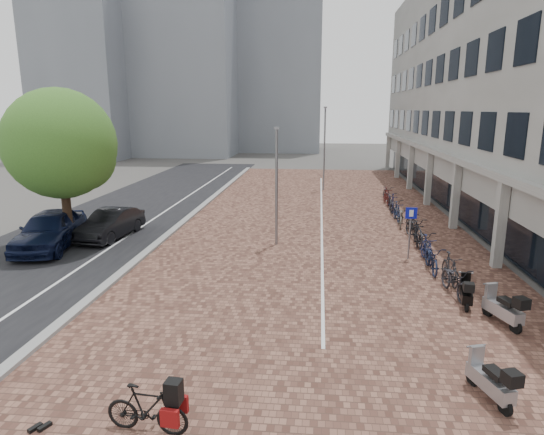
% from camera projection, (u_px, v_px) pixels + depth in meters
% --- Properties ---
extents(ground, '(140.00, 140.00, 0.00)m').
position_uv_depth(ground, '(253.00, 300.00, 14.92)').
color(ground, '#474442').
rests_on(ground, ground).
extents(plaza_brick, '(14.50, 42.00, 0.04)m').
position_uv_depth(plaza_brick, '(318.00, 217.00, 26.35)').
color(plaza_brick, brown).
rests_on(plaza_brick, ground).
extents(street_asphalt, '(8.00, 50.00, 0.03)m').
position_uv_depth(street_asphalt, '(129.00, 213.00, 27.42)').
color(street_asphalt, black).
rests_on(street_asphalt, ground).
extents(curb, '(0.35, 42.00, 0.14)m').
position_uv_depth(curb, '(194.00, 213.00, 27.03)').
color(curb, gray).
rests_on(curb, ground).
extents(lane_line, '(0.12, 44.00, 0.00)m').
position_uv_depth(lane_line, '(163.00, 213.00, 27.22)').
color(lane_line, white).
rests_on(lane_line, street_asphalt).
extents(parking_line, '(0.10, 30.00, 0.00)m').
position_uv_depth(parking_line, '(322.00, 216.00, 26.32)').
color(parking_line, white).
rests_on(parking_line, plaza_brick).
extents(office_building, '(8.40, 40.00, 15.00)m').
position_uv_depth(office_building, '(511.00, 64.00, 27.25)').
color(office_building, '#A2A29D').
rests_on(office_building, ground).
extents(bg_towers, '(33.00, 23.00, 32.00)m').
position_uv_depth(bg_towers, '(195.00, 45.00, 60.58)').
color(bg_towers, gray).
rests_on(bg_towers, ground).
extents(car_navy, '(2.75, 5.18, 1.68)m').
position_uv_depth(car_navy, '(50.00, 230.00, 20.20)').
color(car_navy, black).
rests_on(car_navy, ground).
extents(car_dark, '(1.88, 4.24, 1.35)m').
position_uv_depth(car_dark, '(111.00, 224.00, 21.93)').
color(car_dark, black).
rests_on(car_dark, ground).
extents(hero_bike, '(1.66, 0.62, 1.14)m').
position_uv_depth(hero_bike, '(147.00, 408.00, 8.69)').
color(hero_bike, black).
rests_on(hero_bike, ground).
extents(shoes, '(0.45, 0.42, 0.09)m').
position_uv_depth(shoes, '(39.00, 429.00, 8.83)').
color(shoes, black).
rests_on(shoes, ground).
extents(scooter_front, '(0.98, 1.63, 1.07)m').
position_uv_depth(scooter_front, '(503.00, 307.00, 13.05)').
color(scooter_front, '#A2A2A7').
rests_on(scooter_front, ground).
extents(scooter_mid, '(0.69, 1.43, 0.94)m').
position_uv_depth(scooter_mid, '(466.00, 291.00, 14.35)').
color(scooter_mid, black).
rests_on(scooter_mid, ground).
extents(scooter_back, '(0.87, 1.52, 1.00)m').
position_uv_depth(scooter_back, '(490.00, 379.00, 9.66)').
color(scooter_back, gray).
rests_on(scooter_back, ground).
extents(parking_sign, '(0.45, 0.10, 2.14)m').
position_uv_depth(parking_sign, '(410.00, 226.00, 18.58)').
color(parking_sign, slate).
rests_on(parking_sign, ground).
extents(lamp_near, '(0.12, 0.12, 5.12)m').
position_uv_depth(lamp_near, '(277.00, 188.00, 20.34)').
color(lamp_near, slate).
rests_on(lamp_near, ground).
extents(lamp_far, '(0.12, 0.12, 6.02)m').
position_uv_depth(lamp_far, '(324.00, 150.00, 34.33)').
color(lamp_far, slate).
rests_on(lamp_far, ground).
extents(street_tree, '(4.69, 4.69, 6.82)m').
position_uv_depth(street_tree, '(65.00, 147.00, 20.10)').
color(street_tree, '#382619').
rests_on(street_tree, ground).
extents(bike_row, '(1.22, 18.13, 1.05)m').
position_uv_depth(bike_row, '(408.00, 222.00, 22.95)').
color(bike_row, '#222228').
rests_on(bike_row, ground).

